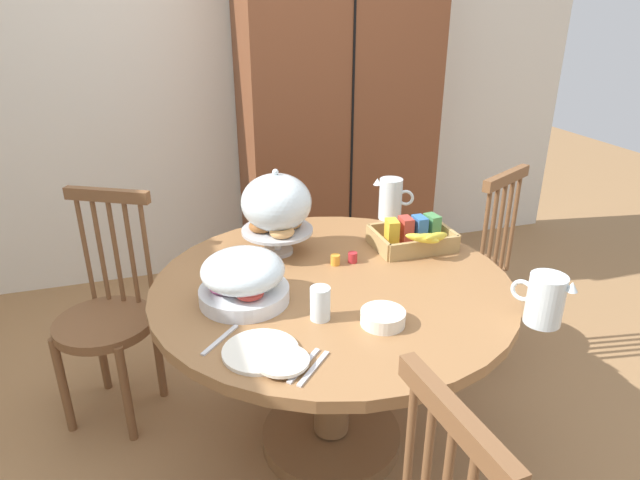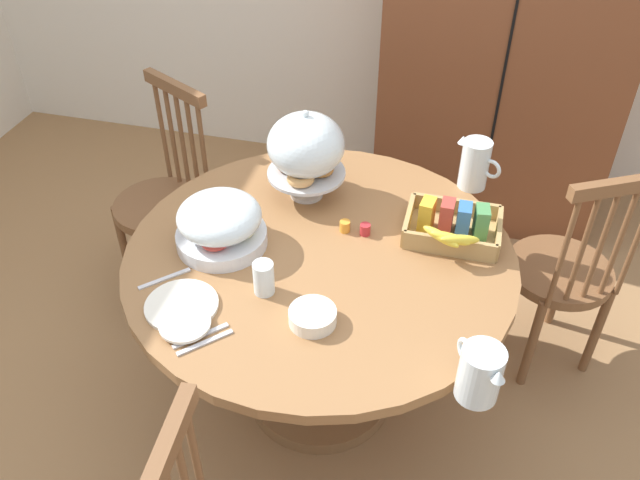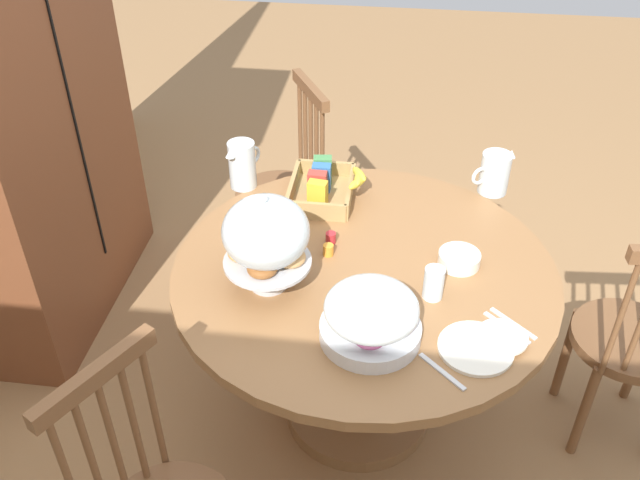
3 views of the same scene
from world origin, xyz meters
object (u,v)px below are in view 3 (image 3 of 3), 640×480
(orange_juice_pitcher, at_px, (494,175))
(drinking_glass, at_px, (434,283))
(wooden_armoire, at_px, (4,107))
(fruit_platter_covered, at_px, (371,316))
(windsor_chair_near_window, at_px, (284,194))
(cereal_bowl, at_px, (459,259))
(milk_pitcher, at_px, (243,167))
(china_plate_large, at_px, (476,348))
(pastry_stand_with_dome, at_px, (266,236))
(china_plate_small, at_px, (502,337))
(windsor_chair_facing_door, at_px, (631,344))
(dining_table, at_px, (362,311))
(cereal_basket, at_px, (325,187))

(orange_juice_pitcher, bearing_deg, drinking_glass, 160.67)
(wooden_armoire, bearing_deg, fruit_platter_covered, -119.04)
(orange_juice_pitcher, relative_size, drinking_glass, 1.58)
(windsor_chair_near_window, bearing_deg, cereal_bowl, -136.64)
(milk_pitcher, distance_m, china_plate_large, 1.17)
(milk_pitcher, xyz_separation_m, cereal_bowl, (-0.39, -0.82, -0.06))
(wooden_armoire, relative_size, milk_pitcher, 10.44)
(pastry_stand_with_dome, bearing_deg, china_plate_small, -102.59)
(cereal_bowl, bearing_deg, windsor_chair_near_window, 43.36)
(cereal_bowl, xyz_separation_m, drinking_glass, (-0.18, 0.09, 0.03))
(windsor_chair_near_window, relative_size, drinking_glass, 8.86)
(windsor_chair_facing_door, distance_m, milk_pitcher, 1.55)
(milk_pitcher, distance_m, cereal_bowl, 0.91)
(orange_juice_pitcher, bearing_deg, wooden_armoire, 90.52)
(china_plate_large, bearing_deg, wooden_armoire, 64.93)
(dining_table, height_order, china_plate_large, china_plate_large)
(pastry_stand_with_dome, xyz_separation_m, china_plate_small, (-0.16, -0.73, -0.18))
(drinking_glass, bearing_deg, windsor_chair_near_window, 34.21)
(wooden_armoire, distance_m, windsor_chair_facing_door, 2.52)
(windsor_chair_facing_door, xyz_separation_m, fruit_platter_covered, (-0.38, 0.90, 0.37))
(fruit_platter_covered, relative_size, milk_pitcher, 1.60)
(windsor_chair_near_window, bearing_deg, cereal_basket, -150.70)
(windsor_chair_near_window, xyz_separation_m, pastry_stand_with_dome, (-0.97, -0.13, 0.48))
(china_plate_small, bearing_deg, cereal_bowl, 18.21)
(dining_table, bearing_deg, drinking_glass, -117.73)
(china_plate_small, relative_size, cereal_bowl, 1.07)
(pastry_stand_with_dome, bearing_deg, wooden_armoire, 61.22)
(pastry_stand_with_dome, height_order, orange_juice_pitcher, pastry_stand_with_dome)
(dining_table, xyz_separation_m, milk_pitcher, (0.45, 0.51, 0.28))
(wooden_armoire, bearing_deg, china_plate_large, -115.07)
(wooden_armoire, height_order, china_plate_large, wooden_armoire)
(dining_table, relative_size, china_plate_small, 8.58)
(dining_table, relative_size, china_plate_large, 5.85)
(fruit_platter_covered, bearing_deg, china_plate_small, -84.90)
(dining_table, bearing_deg, china_plate_large, -133.97)
(china_plate_large, bearing_deg, pastry_stand_with_dome, 72.23)
(dining_table, bearing_deg, cereal_basket, 24.43)
(china_plate_large, xyz_separation_m, cereal_bowl, (0.39, 0.04, 0.02))
(pastry_stand_with_dome, relative_size, fruit_platter_covered, 1.15)
(wooden_armoire, bearing_deg, dining_table, -109.32)
(milk_pitcher, xyz_separation_m, china_plate_small, (-0.74, -0.94, -0.07))
(drinking_glass, bearing_deg, china_plate_large, -150.24)
(china_plate_large, relative_size, china_plate_small, 1.47)
(china_plate_small, xyz_separation_m, cereal_bowl, (0.35, 0.11, 0.01))
(milk_pitcher, height_order, china_plate_small, milk_pitcher)
(china_plate_large, bearing_deg, orange_juice_pitcher, -6.80)
(cereal_bowl, bearing_deg, orange_juice_pitcher, -16.48)
(windsor_chair_near_window, height_order, china_plate_small, windsor_chair_near_window)
(windsor_chair_near_window, distance_m, china_plate_large, 1.44)
(fruit_platter_covered, height_order, milk_pitcher, milk_pitcher)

